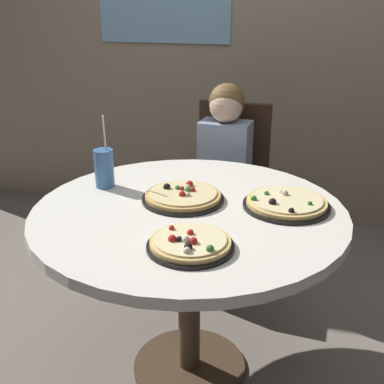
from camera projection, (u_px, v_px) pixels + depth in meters
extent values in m
plane|color=slate|center=(189.00, 367.00, 2.18)|extent=(8.00, 8.00, 0.00)
cube|color=gray|center=(252.00, 1.00, 3.16)|extent=(5.20, 0.12, 2.90)
cylinder|color=silver|center=(189.00, 214.00, 1.90)|extent=(1.19, 1.19, 0.04)
cylinder|color=#4C3826|center=(189.00, 296.00, 2.04)|extent=(0.09, 0.09, 0.69)
cylinder|color=#4C3826|center=(189.00, 365.00, 2.17)|extent=(0.48, 0.48, 0.02)
cube|color=#382619|center=(224.00, 203.00, 2.76)|extent=(0.44, 0.44, 0.04)
cube|color=#382619|center=(234.00, 148.00, 2.82)|extent=(0.40, 0.08, 0.52)
cylinder|color=#382619|center=(185.00, 248.00, 2.75)|extent=(0.04, 0.04, 0.41)
cylinder|color=#382619|center=(246.00, 258.00, 2.64)|extent=(0.04, 0.04, 0.41)
cylinder|color=#382619|center=(204.00, 223.00, 3.04)|extent=(0.04, 0.04, 0.41)
cylinder|color=#382619|center=(259.00, 231.00, 2.94)|extent=(0.04, 0.04, 0.41)
cube|color=#3F4766|center=(216.00, 249.00, 2.70)|extent=(0.27, 0.34, 0.45)
cube|color=#8C9EB7|center=(225.00, 162.00, 2.65)|extent=(0.27, 0.18, 0.44)
sphere|color=beige|center=(226.00, 106.00, 2.54)|extent=(0.17, 0.17, 0.17)
sphere|color=brown|center=(227.00, 101.00, 2.55)|extent=(0.18, 0.18, 0.18)
cylinder|color=black|center=(183.00, 199.00, 1.97)|extent=(0.32, 0.32, 0.01)
cylinder|color=tan|center=(183.00, 196.00, 1.96)|extent=(0.30, 0.30, 0.02)
cylinder|color=beige|center=(183.00, 193.00, 1.96)|extent=(0.26, 0.26, 0.01)
sphere|color=#387F33|center=(188.00, 190.00, 1.97)|extent=(0.02, 0.02, 0.02)
sphere|color=#B2231E|center=(193.00, 190.00, 1.97)|extent=(0.02, 0.02, 0.02)
sphere|color=black|center=(167.00, 187.00, 2.00)|extent=(0.03, 0.03, 0.03)
sphere|color=beige|center=(188.00, 187.00, 2.00)|extent=(0.02, 0.02, 0.02)
sphere|color=#387F33|center=(178.00, 188.00, 1.99)|extent=(0.02, 0.02, 0.02)
sphere|color=beige|center=(188.00, 195.00, 1.93)|extent=(0.02, 0.02, 0.02)
sphere|color=#B2231E|center=(182.00, 189.00, 1.98)|extent=(0.02, 0.02, 0.02)
sphere|color=#B2231E|center=(190.00, 184.00, 2.02)|extent=(0.03, 0.03, 0.03)
sphere|color=#B2231E|center=(182.00, 194.00, 1.93)|extent=(0.03, 0.03, 0.03)
cylinder|color=black|center=(190.00, 246.00, 1.61)|extent=(0.28, 0.28, 0.01)
cylinder|color=#D8B266|center=(190.00, 242.00, 1.60)|extent=(0.26, 0.26, 0.02)
cylinder|color=beige|center=(190.00, 239.00, 1.60)|extent=(0.23, 0.23, 0.01)
sphere|color=#B2231E|center=(171.00, 228.00, 1.66)|extent=(0.02, 0.02, 0.02)
sphere|color=#B2231E|center=(193.00, 241.00, 1.57)|extent=(0.03, 0.03, 0.03)
sphere|color=beige|center=(187.00, 251.00, 1.51)|extent=(0.02, 0.02, 0.02)
sphere|color=black|center=(188.00, 247.00, 1.53)|extent=(0.03, 0.03, 0.03)
sphere|color=#387F33|center=(210.00, 249.00, 1.52)|extent=(0.03, 0.03, 0.03)
sphere|color=#B2231E|center=(190.00, 233.00, 1.63)|extent=(0.02, 0.02, 0.02)
sphere|color=#B2231E|center=(172.00, 239.00, 1.58)|extent=(0.03, 0.03, 0.03)
sphere|color=beige|center=(186.00, 240.00, 1.58)|extent=(0.03, 0.03, 0.03)
sphere|color=black|center=(179.00, 239.00, 1.58)|extent=(0.02, 0.02, 0.02)
cylinder|color=black|center=(286.00, 206.00, 1.91)|extent=(0.33, 0.33, 0.01)
cylinder|color=#D8B266|center=(287.00, 202.00, 1.90)|extent=(0.30, 0.30, 0.02)
cylinder|color=beige|center=(287.00, 199.00, 1.90)|extent=(0.27, 0.27, 0.01)
sphere|color=beige|center=(285.00, 193.00, 1.94)|extent=(0.03, 0.03, 0.03)
sphere|color=black|center=(291.00, 211.00, 1.79)|extent=(0.02, 0.02, 0.02)
sphere|color=beige|center=(281.00, 192.00, 1.95)|extent=(0.02, 0.02, 0.02)
sphere|color=#387F33|center=(266.00, 193.00, 1.94)|extent=(0.02, 0.02, 0.02)
sphere|color=black|center=(273.00, 202.00, 1.86)|extent=(0.03, 0.03, 0.03)
sphere|color=#387F33|center=(310.00, 203.00, 1.85)|extent=(0.02, 0.02, 0.02)
sphere|color=#387F33|center=(254.00, 198.00, 1.89)|extent=(0.02, 0.02, 0.02)
cylinder|color=#3F72B2|center=(104.00, 168.00, 2.08)|extent=(0.08, 0.08, 0.16)
cylinder|color=white|center=(105.00, 141.00, 2.04)|extent=(0.01, 0.04, 0.22)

